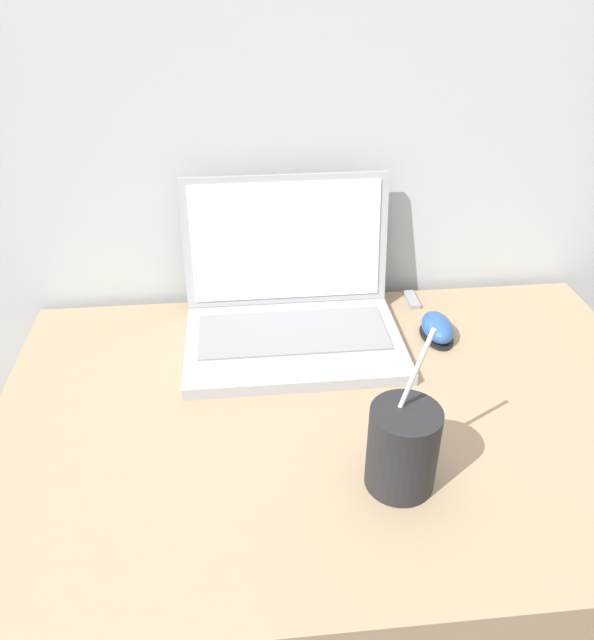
% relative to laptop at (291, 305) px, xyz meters
% --- Properties ---
extents(desk, '(1.03, 0.68, 0.71)m').
position_rel_laptop_xyz_m(desk, '(0.05, -0.22, -0.41)').
color(desk, tan).
rests_on(desk, ground_plane).
extents(laptop, '(0.36, 0.29, 0.25)m').
position_rel_laptop_xyz_m(laptop, '(0.00, 0.00, 0.00)').
color(laptop, '#ADADB2').
rests_on(laptop, desk).
extents(drink_cup, '(0.09, 0.09, 0.23)m').
position_rel_laptop_xyz_m(drink_cup, '(0.11, -0.36, 0.01)').
color(drink_cup, '#232326').
rests_on(drink_cup, desk).
extents(computer_mouse, '(0.06, 0.09, 0.04)m').
position_rel_laptop_xyz_m(computer_mouse, '(0.25, -0.04, -0.04)').
color(computer_mouse, black).
rests_on(computer_mouse, desk).
extents(usb_stick, '(0.02, 0.06, 0.01)m').
position_rel_laptop_xyz_m(usb_stick, '(0.24, 0.08, -0.05)').
color(usb_stick, '#99999E').
rests_on(usb_stick, desk).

